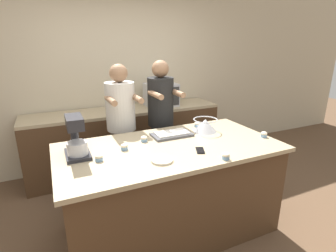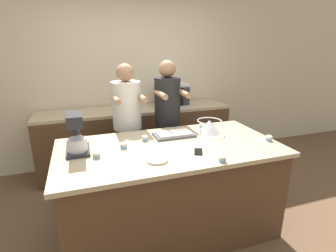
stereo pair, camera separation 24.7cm
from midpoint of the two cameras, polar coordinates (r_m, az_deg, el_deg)
The scene contains 18 objects.
ground_plane at distance 2.96m, azimuth -2.09°, elevation -21.32°, with size 16.00×16.00×0.00m, color brown.
back_wall at distance 4.14m, azimuth -12.60°, elevation 10.15°, with size 10.00×0.06×2.70m.
island_counter at distance 2.69m, azimuth -2.21°, elevation -13.55°, with size 2.09×1.07×0.93m.
back_counter at distance 4.01m, azimuth -10.66°, elevation -2.96°, with size 2.80×0.60×0.94m.
person_left at distance 3.16m, azimuth -12.23°, elevation -1.17°, with size 0.35×0.51×1.65m.
person_right at distance 3.29m, azimuth -3.71°, elevation 0.34°, with size 0.33×0.50×1.67m.
stand_mixer at distance 2.38m, azimuth -22.23°, elevation -2.66°, with size 0.20×0.30×0.36m.
mixing_bowl at distance 2.86m, azimuth 5.68°, elevation 0.22°, with size 0.26×0.26×0.14m.
baking_tray at distance 2.73m, azimuth -1.76°, elevation -1.83°, with size 0.42×0.23×0.04m.
microwave_oven at distance 4.00m, azimuth -3.28°, elevation 6.80°, with size 0.46×0.38×0.34m.
cell_phone at distance 2.37m, azimuth 4.06°, elevation -5.37°, with size 0.12×0.16×0.01m.
small_plate at distance 2.17m, azimuth -4.61°, elevation -7.50°, with size 0.18×0.18×0.02m.
cupcake_0 at distance 2.27m, azimuth -17.89°, elevation -6.62°, with size 0.07×0.07×0.06m.
cupcake_1 at distance 2.60m, azimuth -7.95°, elevation -2.81°, with size 0.07×0.07×0.06m.
cupcake_2 at distance 2.43m, azimuth -12.40°, elevation -4.51°, with size 0.07×0.07×0.06m.
cupcake_3 at distance 2.83m, azimuth 17.85°, elevation -1.79°, with size 0.07×0.07×0.06m.
cupcake_4 at distance 3.03m, azimuth 4.04°, elevation 0.32°, with size 0.07×0.07×0.06m.
cupcake_5 at distance 2.22m, azimuth 9.40°, elevation -6.52°, with size 0.07×0.07×0.06m.
Camera 1 is at (-0.99, -2.08, 1.87)m, focal length 28.00 mm.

